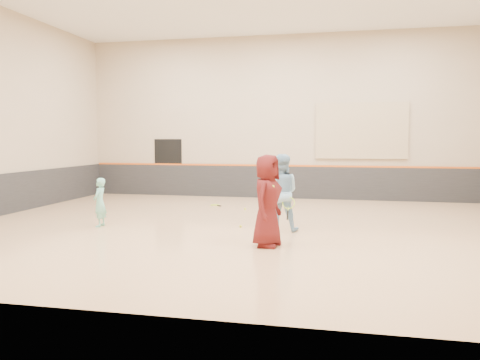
% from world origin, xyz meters
% --- Properties ---
extents(room, '(15.04, 12.04, 6.22)m').
position_xyz_m(room, '(0.00, 0.00, 0.81)').
color(room, tan).
rests_on(room, ground).
extents(wainscot_back, '(14.90, 0.04, 1.20)m').
position_xyz_m(wainscot_back, '(0.00, 5.97, 0.60)').
color(wainscot_back, '#232326').
rests_on(wainscot_back, floor).
extents(accent_stripe, '(14.90, 0.03, 0.06)m').
position_xyz_m(accent_stripe, '(0.00, 5.96, 1.22)').
color(accent_stripe, '#D85914').
rests_on(accent_stripe, wall_back).
extents(acoustic_panel, '(3.20, 0.08, 2.00)m').
position_xyz_m(acoustic_panel, '(2.80, 5.95, 2.50)').
color(acoustic_panel, tan).
rests_on(acoustic_panel, wall_back).
extents(doorway, '(1.10, 0.05, 2.20)m').
position_xyz_m(doorway, '(-4.50, 5.98, 1.10)').
color(doorway, black).
rests_on(doorway, floor).
extents(girl, '(0.33, 0.47, 1.23)m').
position_xyz_m(girl, '(-3.83, -0.65, 0.61)').
color(girl, '#7AD3BB').
rests_on(girl, floor).
extents(instructor, '(0.94, 0.76, 1.85)m').
position_xyz_m(instructor, '(0.68, -0.23, 0.92)').
color(instructor, '#92C1E1').
rests_on(instructor, floor).
extents(young_man, '(0.77, 1.02, 1.89)m').
position_xyz_m(young_man, '(0.61, -1.93, 0.94)').
color(young_man, '#551414').
rests_on(young_man, floor).
extents(held_racket, '(0.32, 0.32, 0.62)m').
position_xyz_m(held_racket, '(0.90, -0.52, 0.71)').
color(held_racket, '#AFDC30').
rests_on(held_racket, instructor).
extents(spare_racket, '(0.69, 0.69, 0.06)m').
position_xyz_m(spare_racket, '(-1.98, 3.60, 0.03)').
color(spare_racket, '#ABD52E').
rests_on(spare_racket, floor).
extents(ball_under_racket, '(0.07, 0.07, 0.07)m').
position_xyz_m(ball_under_racket, '(-0.34, -0.06, 0.03)').
color(ball_under_racket, yellow).
rests_on(ball_under_racket, floor).
extents(ball_in_hand, '(0.07, 0.07, 0.07)m').
position_xyz_m(ball_in_hand, '(0.75, -2.14, 1.26)').
color(ball_in_hand, '#D3E735').
rests_on(ball_in_hand, young_man).
extents(ball_beside_spare, '(0.07, 0.07, 0.07)m').
position_xyz_m(ball_beside_spare, '(-0.80, 2.83, 0.03)').
color(ball_beside_spare, '#CADF34').
rests_on(ball_beside_spare, floor).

